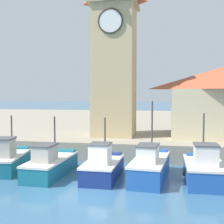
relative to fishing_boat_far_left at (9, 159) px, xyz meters
name	(u,v)px	position (x,y,z in m)	size (l,w,h in m)	color
ground_plane	(84,193)	(5.98, -3.48, -0.73)	(300.00, 300.00, 0.00)	#386689
quay_wharf	(138,124)	(5.98, 23.45, -0.06)	(120.00, 40.00, 1.35)	#9E937F
fishing_boat_far_left	(9,159)	(0.00, 0.00, 0.00)	(2.49, 4.68, 3.51)	#196B7F
fishing_boat_left_outer	(51,164)	(3.07, -0.62, -0.04)	(1.99, 5.00, 3.54)	#196B7F
fishing_boat_left_inner	(103,166)	(6.32, -0.69, -0.01)	(1.99, 4.27, 3.53)	navy
fishing_boat_mid_left	(150,166)	(9.04, -0.34, 0.03)	(2.25, 5.26, 4.51)	#2356A8
fishing_boat_center	(204,169)	(12.04, -0.57, 0.04)	(2.19, 4.26, 3.85)	#2356A8
clock_tower	(114,49)	(5.49, 7.79, 7.96)	(3.90, 3.90, 15.54)	tan
warehouse_right	(223,101)	(14.50, 8.88, 3.59)	(8.86, 6.69, 5.81)	beige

